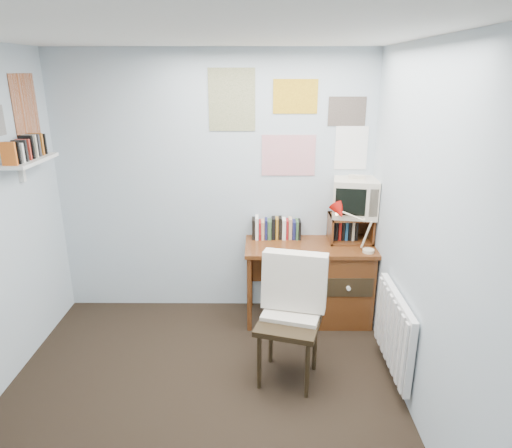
{
  "coord_description": "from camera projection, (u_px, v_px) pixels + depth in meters",
  "views": [
    {
      "loc": [
        0.43,
        -2.48,
        2.3
      ],
      "look_at": [
        0.4,
        1.02,
        1.12
      ],
      "focal_mm": 32.0,
      "sensor_mm": 36.0,
      "label": 1
    }
  ],
  "objects": [
    {
      "name": "ceiling",
      "position": [
        175.0,
        29.0,
        2.29
      ],
      "size": [
        3.0,
        3.5,
        0.02
      ],
      "primitive_type": "cube",
      "color": "white",
      "rests_on": "back_wall"
    },
    {
      "name": "desk_chair",
      "position": [
        289.0,
        324.0,
        3.44
      ],
      "size": [
        0.6,
        0.59,
        0.96
      ],
      "primitive_type": "cube",
      "rotation": [
        0.0,
        0.0,
        -0.28
      ],
      "color": "black",
      "rests_on": "ground"
    },
    {
      "name": "desk",
      "position": [
        337.0,
        280.0,
        4.36
      ],
      "size": [
        1.2,
        0.55,
        0.76
      ],
      "color": "brown",
      "rests_on": "ground"
    },
    {
      "name": "wall_shelf",
      "position": [
        30.0,
        161.0,
        3.62
      ],
      "size": [
        0.2,
        0.62,
        0.24
      ],
      "primitive_type": "cube",
      "color": "white",
      "rests_on": "left_wall"
    },
    {
      "name": "posters_back",
      "position": [
        289.0,
        123.0,
        4.15
      ],
      "size": [
        1.2,
        0.01,
        0.9
      ],
      "primitive_type": "cube",
      "color": "white",
      "rests_on": "back_wall"
    },
    {
      "name": "book_row",
      "position": [
        283.0,
        227.0,
        4.38
      ],
      "size": [
        0.6,
        0.14,
        0.22
      ],
      "primitive_type": "cube",
      "color": "brown",
      "rests_on": "desk"
    },
    {
      "name": "radiator",
      "position": [
        394.0,
        331.0,
        3.47
      ],
      "size": [
        0.09,
        0.8,
        0.6
      ],
      "primitive_type": "cube",
      "color": "white",
      "rests_on": "right_wall"
    },
    {
      "name": "tv_riser",
      "position": [
        350.0,
        228.0,
        4.31
      ],
      "size": [
        0.4,
        0.3,
        0.25
      ],
      "primitive_type": "cube",
      "color": "brown",
      "rests_on": "desk"
    },
    {
      "name": "desk_lamp",
      "position": [
        370.0,
        232.0,
        4.01
      ],
      "size": [
        0.27,
        0.23,
        0.38
      ],
      "primitive_type": "cube",
      "rotation": [
        0.0,
        0.0,
        -0.03
      ],
      "color": "red",
      "rests_on": "desk"
    },
    {
      "name": "right_wall",
      "position": [
        441.0,
        259.0,
        2.68
      ],
      "size": [
        0.02,
        3.5,
        2.5
      ],
      "primitive_type": "cube",
      "color": "#B1C1CB",
      "rests_on": "ground"
    },
    {
      "name": "crt_tv",
      "position": [
        356.0,
        195.0,
        4.22
      ],
      "size": [
        0.46,
        0.44,
        0.38
      ],
      "primitive_type": "cube",
      "rotation": [
        0.0,
        0.0,
        -0.17
      ],
      "color": "beige",
      "rests_on": "tv_riser"
    },
    {
      "name": "ground",
      "position": [
        196.0,
        428.0,
        3.09
      ],
      "size": [
        3.5,
        3.5,
        0.0
      ],
      "primitive_type": "plane",
      "color": "black",
      "rests_on": "ground"
    },
    {
      "name": "back_wall",
      "position": [
        214.0,
        187.0,
        4.35
      ],
      "size": [
        3.0,
        0.02,
        2.5
      ],
      "primitive_type": "cube",
      "color": "#B1C1CB",
      "rests_on": "ground"
    },
    {
      "name": "posters_left",
      "position": [
        10.0,
        112.0,
        3.5
      ],
      "size": [
        0.01,
        0.7,
        0.6
      ],
      "primitive_type": "cube",
      "color": "white",
      "rests_on": "left_wall"
    }
  ]
}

